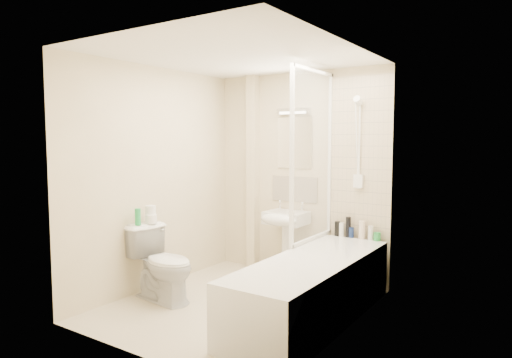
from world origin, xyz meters
The scene contains 26 objects.
floor centered at (0.00, 0.00, 0.00)m, with size 2.50×2.50×0.00m, color beige.
wall_back centered at (0.00, 1.25, 1.20)m, with size 2.20×0.02×2.40m, color beige.
wall_left centered at (-1.10, 0.00, 1.20)m, with size 0.02×2.50×2.40m, color beige.
wall_right centered at (1.10, 0.00, 1.20)m, with size 0.02×2.50×2.40m, color beige.
ceiling centered at (0.00, 0.00, 2.40)m, with size 2.20×2.50×0.02m, color white.
tile_back centered at (0.75, 1.24, 1.42)m, with size 0.70×0.01×1.75m, color beige.
tile_right centered at (1.09, 0.10, 1.42)m, with size 0.01×2.10×1.75m, color beige.
pipe_boxing centered at (-0.62, 1.19, 1.20)m, with size 0.12×0.12×2.40m, color beige.
splashback centered at (-0.06, 1.24, 1.03)m, with size 0.60×0.01×0.30m, color beige.
mirror centered at (-0.06, 1.24, 1.58)m, with size 0.46×0.01×0.60m, color white.
strip_light centered at (-0.06, 1.22, 1.95)m, with size 0.42×0.07×0.07m, color silver.
bathtub centered at (0.75, 0.10, 0.29)m, with size 0.70×2.10×0.55m.
shower_screen centered at (0.40, 0.80, 1.45)m, with size 0.04×0.92×1.80m.
shower_fixture centered at (0.75, 1.19, 1.55)m, with size 0.10×0.16×0.99m.
pedestal_sink centered at (-0.06, 1.01, 0.63)m, with size 0.46×0.45×0.90m.
bottle_black_a centered at (0.53, 1.16, 0.63)m, with size 0.06×0.06×0.16m, color black.
bottle_white_a centered at (0.59, 1.16, 0.63)m, with size 0.06×0.06×0.15m, color white.
bottle_black_b centered at (0.66, 1.16, 0.66)m, with size 0.06×0.06×0.22m, color black.
bottle_blue centered at (0.70, 1.16, 0.61)m, with size 0.06×0.06×0.11m, color navy.
bottle_cream centered at (0.82, 1.16, 0.65)m, with size 0.07×0.07×0.19m, color beige.
bottle_white_b centered at (0.92, 1.16, 0.63)m, with size 0.05×0.05×0.15m, color silver.
bottle_green centered at (0.99, 1.16, 0.59)m, with size 0.07×0.07×0.09m, color green.
toilet centered at (-0.72, -0.28, 0.38)m, with size 0.78×0.51×0.75m, color white.
toilet_roll_lower centered at (-0.95, -0.22, 0.80)m, with size 0.12×0.12×0.09m, color white.
toilet_roll_upper centered at (-0.97, -0.20, 0.89)m, with size 0.11×0.11×0.09m, color white.
green_bottle centered at (-0.98, -0.37, 0.84)m, with size 0.06×0.06×0.17m, color green.
Camera 1 is at (2.54, -3.51, 1.62)m, focal length 32.00 mm.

